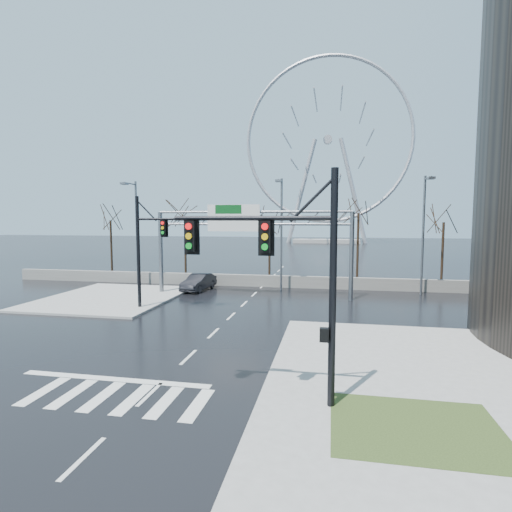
% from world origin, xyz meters
% --- Properties ---
extents(ground, '(260.00, 260.00, 0.00)m').
position_xyz_m(ground, '(0.00, 0.00, 0.00)').
color(ground, black).
rests_on(ground, ground).
extents(sidewalk_right_ext, '(12.00, 10.00, 0.15)m').
position_xyz_m(sidewalk_right_ext, '(10.00, 2.00, 0.07)').
color(sidewalk_right_ext, gray).
rests_on(sidewalk_right_ext, ground).
extents(sidewalk_far, '(10.00, 12.00, 0.15)m').
position_xyz_m(sidewalk_far, '(-11.00, 12.00, 0.07)').
color(sidewalk_far, gray).
rests_on(sidewalk_far, ground).
extents(grass_strip, '(5.00, 4.00, 0.02)m').
position_xyz_m(grass_strip, '(9.00, -5.00, 0.15)').
color(grass_strip, '#2B3B18').
rests_on(grass_strip, sidewalk_near).
extents(barrier_wall, '(52.00, 0.50, 1.10)m').
position_xyz_m(barrier_wall, '(0.00, 20.00, 0.55)').
color(barrier_wall, slate).
rests_on(barrier_wall, ground).
extents(signal_mast_near, '(5.52, 0.41, 8.00)m').
position_xyz_m(signal_mast_near, '(5.14, -4.04, 4.87)').
color(signal_mast_near, black).
rests_on(signal_mast_near, ground).
extents(signal_mast_far, '(4.72, 0.41, 8.00)m').
position_xyz_m(signal_mast_far, '(-5.87, 8.96, 4.83)').
color(signal_mast_far, black).
rests_on(signal_mast_far, ground).
extents(sign_gantry, '(16.36, 0.40, 7.60)m').
position_xyz_m(sign_gantry, '(-0.38, 14.96, 5.18)').
color(sign_gantry, slate).
rests_on(sign_gantry, ground).
extents(streetlight_left, '(0.50, 2.55, 10.00)m').
position_xyz_m(streetlight_left, '(-12.00, 18.16, 5.89)').
color(streetlight_left, slate).
rests_on(streetlight_left, ground).
extents(streetlight_mid, '(0.50, 2.55, 10.00)m').
position_xyz_m(streetlight_mid, '(2.00, 18.16, 5.89)').
color(streetlight_mid, slate).
rests_on(streetlight_mid, ground).
extents(streetlight_right, '(0.50, 2.55, 10.00)m').
position_xyz_m(streetlight_right, '(14.00, 18.16, 5.89)').
color(streetlight_right, slate).
rests_on(streetlight_right, ground).
extents(tree_far_left, '(3.50, 3.50, 7.00)m').
position_xyz_m(tree_far_left, '(-18.00, 24.00, 5.57)').
color(tree_far_left, black).
rests_on(tree_far_left, ground).
extents(tree_left, '(3.75, 3.75, 7.50)m').
position_xyz_m(tree_left, '(-9.00, 23.50, 5.98)').
color(tree_left, black).
rests_on(tree_left, ground).
extents(tree_center, '(3.25, 3.25, 6.50)m').
position_xyz_m(tree_center, '(0.00, 24.50, 5.17)').
color(tree_center, black).
rests_on(tree_center, ground).
extents(tree_right, '(3.90, 3.90, 7.80)m').
position_xyz_m(tree_right, '(9.00, 23.50, 6.22)').
color(tree_right, black).
rests_on(tree_right, ground).
extents(tree_far_right, '(3.40, 3.40, 6.80)m').
position_xyz_m(tree_far_right, '(17.00, 24.00, 5.41)').
color(tree_far_right, black).
rests_on(tree_far_right, ground).
extents(ferris_wheel, '(45.00, 6.00, 50.91)m').
position_xyz_m(ferris_wheel, '(5.00, 95.00, 26.13)').
color(ferris_wheel, gray).
rests_on(ferris_wheel, ground).
extents(car, '(2.17, 4.70, 1.49)m').
position_xyz_m(car, '(-5.31, 17.00, 0.75)').
color(car, black).
rests_on(car, ground).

